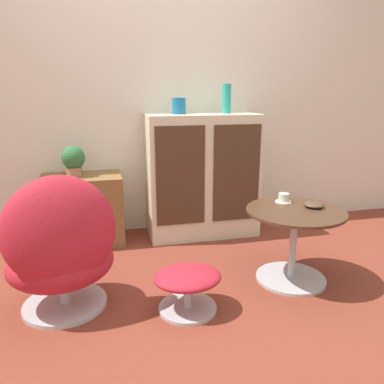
{
  "coord_description": "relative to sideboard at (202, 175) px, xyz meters",
  "views": [
    {
      "loc": [
        -0.5,
        -1.82,
        1.2
      ],
      "look_at": [
        0.07,
        0.53,
        0.55
      ],
      "focal_mm": 35.0,
      "sensor_mm": 36.0,
      "label": 1
    }
  ],
  "objects": [
    {
      "name": "ground_plane",
      "position": [
        -0.31,
        -1.17,
        -0.51
      ],
      "size": [
        12.0,
        12.0,
        0.0
      ],
      "primitive_type": "plane",
      "color": "brown"
    },
    {
      "name": "wall_back",
      "position": [
        -0.31,
        0.25,
        0.79
      ],
      "size": [
        6.4,
        0.06,
        2.6
      ],
      "color": "silver",
      "rests_on": "ground_plane"
    },
    {
      "name": "sideboard",
      "position": [
        0.0,
        0.0,
        0.0
      ],
      "size": [
        0.92,
        0.45,
        1.03
      ],
      "color": "beige",
      "rests_on": "ground_plane"
    },
    {
      "name": "tv_console",
      "position": [
        -0.99,
        0.02,
        -0.23
      ],
      "size": [
        0.63,
        0.42,
        0.56
      ],
      "color": "brown",
      "rests_on": "ground_plane"
    },
    {
      "name": "egg_chair",
      "position": [
        -1.06,
        -1.0,
        -0.14
      ],
      "size": [
        0.69,
        0.65,
        0.81
      ],
      "color": "#B7B7BC",
      "rests_on": "ground_plane"
    },
    {
      "name": "ottoman",
      "position": [
        -0.39,
        -1.15,
        -0.34
      ],
      "size": [
        0.38,
        0.33,
        0.25
      ],
      "color": "#B7B7BC",
      "rests_on": "ground_plane"
    },
    {
      "name": "coffee_table",
      "position": [
        0.35,
        -0.97,
        -0.22
      ],
      "size": [
        0.62,
        0.62,
        0.48
      ],
      "color": "#B7B7BC",
      "rests_on": "ground_plane"
    },
    {
      "name": "vase_leftmost",
      "position": [
        -0.19,
        0.0,
        0.58
      ],
      "size": [
        0.11,
        0.11,
        0.13
      ],
      "color": "#196699",
      "rests_on": "sideboard"
    },
    {
      "name": "vase_inner_left",
      "position": [
        0.21,
        0.0,
        0.63
      ],
      "size": [
        0.07,
        0.07,
        0.24
      ],
      "color": "teal",
      "rests_on": "sideboard"
    },
    {
      "name": "potted_plant",
      "position": [
        -1.03,
        0.02,
        0.18
      ],
      "size": [
        0.18,
        0.18,
        0.24
      ],
      "color": "#996B4C",
      "rests_on": "tv_console"
    },
    {
      "name": "teacup",
      "position": [
        0.35,
        -0.8,
        -0.01
      ],
      "size": [
        0.11,
        0.11,
        0.06
      ],
      "color": "silver",
      "rests_on": "coffee_table"
    },
    {
      "name": "bowl",
      "position": [
        0.49,
        -0.95,
        -0.01
      ],
      "size": [
        0.13,
        0.13,
        0.04
      ],
      "color": "#4C3828",
      "rests_on": "coffee_table"
    }
  ]
}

